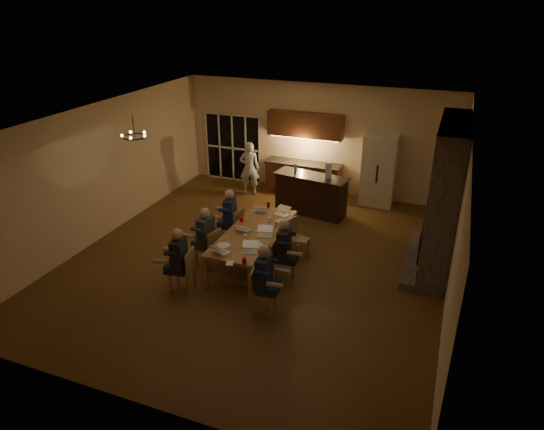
{
  "coord_description": "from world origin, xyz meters",
  "views": [
    {
      "loc": [
        3.69,
        -8.73,
        5.46
      ],
      "look_at": [
        0.21,
        0.3,
        1.01
      ],
      "focal_mm": 32.0,
      "sensor_mm": 36.0,
      "label": 1
    }
  ],
  "objects": [
    {
      "name": "standing_person",
      "position": [
        -1.76,
        3.58,
        0.79
      ],
      "size": [
        0.67,
        0.55,
        1.58
      ],
      "primitive_type": "imported",
      "rotation": [
        0.0,
        0.0,
        3.48
      ],
      "color": "silver",
      "rests_on": "ground"
    },
    {
      "name": "person_left_near",
      "position": [
        -0.96,
        -1.69,
        0.69
      ],
      "size": [
        0.7,
        0.7,
        1.38
      ],
      "primitive_type": null,
      "rotation": [
        0.0,
        0.0,
        -1.39
      ],
      "color": "#21232A",
      "rests_on": "ground"
    },
    {
      "name": "refrigerator",
      "position": [
        1.9,
        4.15,
        1.0
      ],
      "size": [
        0.9,
        0.68,
        2.0
      ],
      "primitive_type": "cube",
      "color": "#EFE4C8",
      "rests_on": "ground"
    },
    {
      "name": "bar_blender",
      "position": [
        0.79,
        2.84,
        1.28
      ],
      "size": [
        0.14,
        0.14,
        0.4
      ],
      "primitive_type": "cube",
      "rotation": [
        0.0,
        0.0,
        -0.12
      ],
      "color": "silver",
      "rests_on": "bar_island"
    },
    {
      "name": "laptop_e",
      "position": [
        -0.33,
        0.96,
        0.86
      ],
      "size": [
        0.35,
        0.32,
        0.23
      ],
      "primitive_type": null,
      "rotation": [
        0.0,
        0.0,
        3.27
      ],
      "color": "silver",
      "rests_on": "dining_table"
    },
    {
      "name": "ceiling",
      "position": [
        0.0,
        0.0,
        3.22
      ],
      "size": [
        8.0,
        9.0,
        0.04
      ],
      "primitive_type": "cube",
      "color": "white",
      "rests_on": "back_wall"
    },
    {
      "name": "mug_back",
      "position": [
        -0.42,
        0.71,
        0.8
      ],
      "size": [
        0.07,
        0.07,
        0.1
      ],
      "primitive_type": "cylinder",
      "color": "white",
      "rests_on": "dining_table"
    },
    {
      "name": "fireplace",
      "position": [
        3.7,
        1.2,
        1.6
      ],
      "size": [
        0.58,
        2.5,
        3.2
      ],
      "primitive_type": "cube",
      "color": "#75665C",
      "rests_on": "ground"
    },
    {
      "name": "laptop_a",
      "position": [
        -0.3,
        -1.18,
        0.86
      ],
      "size": [
        0.4,
        0.38,
        0.23
      ],
      "primitive_type": null,
      "rotation": [
        0.0,
        0.0,
        2.75
      ],
      "color": "silver",
      "rests_on": "dining_table"
    },
    {
      "name": "french_doors",
      "position": [
        -2.7,
        4.47,
        1.05
      ],
      "size": [
        1.86,
        0.08,
        2.1
      ],
      "primitive_type": "cube",
      "color": "black",
      "rests_on": "ground"
    },
    {
      "name": "mug_front",
      "position": [
        -0.09,
        -0.49,
        0.8
      ],
      "size": [
        0.08,
        0.08,
        0.1
      ],
      "primitive_type": "cylinder",
      "color": "white",
      "rests_on": "dining_table"
    },
    {
      "name": "chair_right_far",
      "position": [
        0.76,
        0.44,
        0.45
      ],
      "size": [
        0.56,
        0.56,
        0.89
      ],
      "primitive_type": null,
      "rotation": [
        0.0,
        0.0,
        1.23
      ],
      "color": "#AA8155",
      "rests_on": "ground"
    },
    {
      "name": "kitchenette",
      "position": [
        -0.3,
        4.2,
        1.2
      ],
      "size": [
        2.24,
        0.68,
        2.4
      ],
      "primitive_type": null,
      "color": "brown",
      "rests_on": "ground"
    },
    {
      "name": "laptop_f",
      "position": [
        0.2,
        0.92,
        0.86
      ],
      "size": [
        0.37,
        0.34,
        0.23
      ],
      "primitive_type": null,
      "rotation": [
        0.0,
        0.0,
        -0.22
      ],
      "color": "silver",
      "rests_on": "dining_table"
    },
    {
      "name": "person_right_near",
      "position": [
        0.84,
        -1.73,
        0.69
      ],
      "size": [
        0.63,
        0.63,
        1.38
      ],
      "primitive_type": null,
      "rotation": [
        0.0,
        0.0,
        1.63
      ],
      "color": "#1B2443",
      "rests_on": "ground"
    },
    {
      "name": "laptop_b",
      "position": [
        0.24,
        -0.98,
        0.86
      ],
      "size": [
        0.39,
        0.36,
        0.23
      ],
      "primitive_type": null,
      "rotation": [
        0.0,
        0.0,
        0.3
      ],
      "color": "silver",
      "rests_on": "dining_table"
    },
    {
      "name": "chandelier",
      "position": [
        -2.49,
        -0.62,
        2.75
      ],
      "size": [
        0.53,
        0.53,
        0.03
      ],
      "primitive_type": "torus",
      "color": "black",
      "rests_on": "ceiling"
    },
    {
      "name": "back_wall",
      "position": [
        0.0,
        4.52,
        1.6
      ],
      "size": [
        8.0,
        0.04,
        3.2
      ],
      "primitive_type": "cube",
      "color": "beige",
      "rests_on": "ground"
    },
    {
      "name": "can_right",
      "position": [
        0.32,
        0.26,
        0.81
      ],
      "size": [
        0.07,
        0.07,
        0.12
      ],
      "primitive_type": "cylinder",
      "color": "#B2B2B7",
      "rests_on": "dining_table"
    },
    {
      "name": "person_left_far",
      "position": [
        -0.91,
        0.48,
        0.69
      ],
      "size": [
        0.69,
        0.69,
        1.38
      ],
      "primitive_type": null,
      "rotation": [
        0.0,
        0.0,
        -1.4
      ],
      "color": "#1B2443",
      "rests_on": "ground"
    },
    {
      "name": "notepad",
      "position": [
        0.05,
        -1.53,
        0.76
      ],
      "size": [
        0.19,
        0.22,
        0.01
      ],
      "primitive_type": "cube",
      "rotation": [
        0.0,
        0.0,
        0.31
      ],
      "color": "white",
      "rests_on": "dining_table"
    },
    {
      "name": "dining_table",
      "position": [
        -0.06,
        -0.11,
        0.38
      ],
      "size": [
        1.1,
        2.74,
        0.75
      ],
      "primitive_type": "cube",
      "color": "#C67E4F",
      "rests_on": "ground"
    },
    {
      "name": "redcup_near",
      "position": [
        0.31,
        -1.43,
        0.81
      ],
      "size": [
        0.08,
        0.08,
        0.12
      ],
      "primitive_type": "cylinder",
      "color": "red",
      "rests_on": "dining_table"
    },
    {
      "name": "can_silver",
      "position": [
        0.04,
        -0.8,
        0.81
      ],
      "size": [
        0.07,
        0.07,
        0.12
      ],
      "primitive_type": "cylinder",
      "color": "#B2B2B7",
      "rests_on": "dining_table"
    },
    {
      "name": "chair_left_mid",
      "position": [
        -0.92,
        -0.62,
        0.45
      ],
      "size": [
        0.52,
        0.52,
        0.89
      ],
      "primitive_type": null,
      "rotation": [
        0.0,
        0.0,
        -1.78
      ],
      "color": "#AA8155",
      "rests_on": "ground"
    },
    {
      "name": "chair_left_far",
      "position": [
        -0.9,
        0.54,
        0.45
      ],
      "size": [
        0.48,
        0.48,
        0.89
      ],
      "primitive_type": null,
      "rotation": [
        0.0,
        0.0,
        -1.67
      ],
      "color": "#AA8155",
      "rests_on": "ground"
    },
    {
      "name": "redcup_mid",
      "position": [
        -0.51,
        0.25,
        0.81
      ],
      "size": [
        0.09,
        0.09,
        0.12
      ],
      "primitive_type": "cylinder",
      "color": "red",
      "rests_on": "dining_table"
    },
    {
      "name": "laptop_c",
      "position": [
        -0.28,
        -0.12,
        0.86
      ],
      "size": [
        0.35,
        0.31,
        0.23
      ],
      "primitive_type": null,
      "rotation": [
        0.0,
        0.0,
        3.04
      ],
      "color": "silver",
      "rests_on": "dining_table"
    },
    {
      "name": "chair_right_near",
      "position": [
        0.84,
        -1.75,
        0.45
      ],
      "size": [
        0.51,
        0.51,
        0.89
      ],
      "primitive_type": null,
      "rotation": [
        0.0,
        0.0,
        1.74
      ],
      "color": "#AA8155",
      "rests_on": "ground"
    },
    {
      "name": "chair_left_near",
      "position": [
        -0.98,
        -1.63,
        0.45
      ],
      "size": [
        0.5,
        0.5,
        0.89
      ],
      "primitive_type": null,
      "rotation": [
        0.0,
        0.0,
        -1.43
      ],
      "color": "#AA8155",
      "rests_on": "ground"
    },
    {
      "name": "right_wall",
      "position": [
        4.02,
        0.0,
        1.6
      ],
      "size": [
        0.04,
        9.0,
        3.2
      ],
      "primitive_type": "cube",
      "color": "beige",
      "rests_on": "ground"
    },
    {
      "name": "person_left_mid",
      "position": [
        -0.94,
        -0.63,
        0.69
      ],
      "size": [
        0.65,
        0.65,
        1.38
      ],
      "primitive_type": null,
      "rotation": [
        0.0,
        0.0,
        -1.66
      ],
      "color": "#373D41",
      "rests_on": "ground"
    },
    {
      "name": "chair_right_mid",
      "position": [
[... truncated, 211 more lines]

